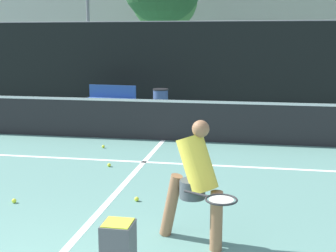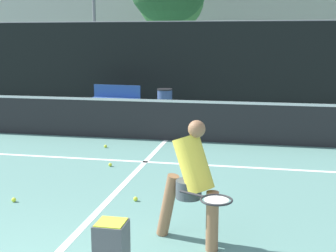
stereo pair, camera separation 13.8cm
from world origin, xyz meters
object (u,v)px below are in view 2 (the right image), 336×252
at_px(player_practicing, 192,179).
at_px(courtside_bench, 116,98).
at_px(trash_bin, 165,102).
at_px(parked_car, 234,81).

height_order(player_practicing, courtside_bench, player_practicing).
distance_m(trash_bin, parked_car, 5.20).
bearing_deg(player_practicing, courtside_bench, 138.30).
distance_m(courtside_bench, trash_bin, 1.64).
relative_size(courtside_bench, trash_bin, 1.99).
bearing_deg(courtside_bench, trash_bin, -1.43).
distance_m(player_practicing, parked_car, 13.79).
relative_size(player_practicing, courtside_bench, 0.92).
relative_size(trash_bin, parked_car, 0.20).
bearing_deg(courtside_bench, parked_car, 58.81).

